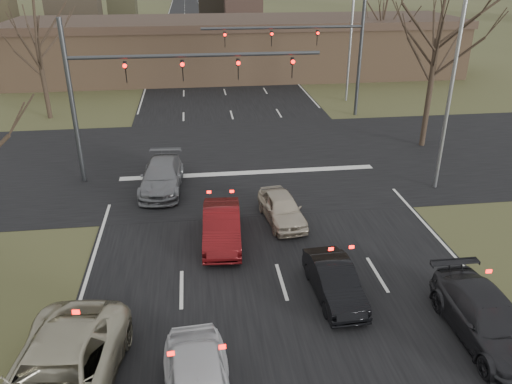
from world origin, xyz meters
TOP-DOWN VIEW (x-y plane):
  - ground at (0.00, 0.00)m, footprint 360.00×360.00m
  - road_main at (0.00, 60.00)m, footprint 14.00×300.00m
  - road_cross at (0.00, 15.00)m, footprint 200.00×14.00m
  - building at (2.00, 38.00)m, footprint 42.40×10.40m
  - mast_arm_near at (-5.23, 13.00)m, footprint 12.12×0.24m
  - mast_arm_far at (6.18, 23.00)m, footprint 11.12×0.24m
  - streetlight_right_near at (8.82, 10.00)m, footprint 2.34×0.25m
  - streetlight_right_far at (9.32, 27.00)m, footprint 2.34×0.25m
  - tree_left_far at (-13.00, 25.00)m, footprint 5.70×5.70m
  - tree_right_far at (15.00, 35.00)m, footprint 5.40×5.40m
  - car_silver_suv at (-6.50, -1.50)m, footprint 3.31×6.07m
  - car_black_hatch at (1.59, 2.00)m, footprint 1.44×3.71m
  - car_charcoal_sedan at (5.53, -0.57)m, footprint 1.95×4.74m
  - car_grey_ahead at (-4.47, 11.54)m, footprint 2.24×4.86m
  - car_red_ahead at (-1.89, 6.10)m, footprint 1.70×4.26m
  - car_silver_ahead at (0.79, 7.50)m, footprint 1.90×3.80m

SIDE VIEW (x-z plane):
  - ground at x=0.00m, z-range 0.00..0.00m
  - road_main at x=0.00m, z-range 0.00..0.02m
  - road_cross at x=0.00m, z-range 0.00..0.03m
  - car_black_hatch at x=1.59m, z-range 0.00..1.21m
  - car_silver_ahead at x=0.79m, z-range 0.00..1.24m
  - car_charcoal_sedan at x=5.53m, z-range 0.00..1.37m
  - car_grey_ahead at x=-4.47m, z-range 0.00..1.38m
  - car_red_ahead at x=-1.89m, z-range 0.00..1.38m
  - car_silver_suv at x=-6.50m, z-range 0.00..1.61m
  - building at x=2.00m, z-range 0.02..5.32m
  - mast_arm_far at x=6.18m, z-range 1.02..9.02m
  - mast_arm_near at x=-5.23m, z-range 1.07..9.07m
  - streetlight_right_near at x=8.82m, z-range 0.59..10.59m
  - streetlight_right_far at x=9.32m, z-range 0.59..10.59m
  - tree_right_far at x=15.00m, z-range 2.46..11.46m
  - tree_left_far at x=-13.00m, z-range 2.59..12.09m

